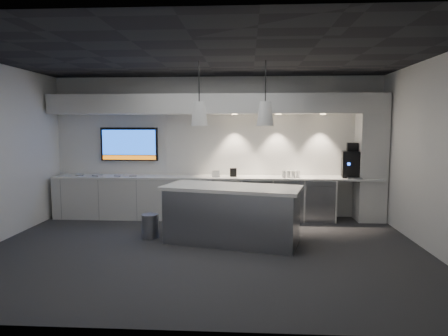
# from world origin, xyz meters

# --- Properties ---
(floor) EXTENTS (7.00, 7.00, 0.00)m
(floor) POSITION_xyz_m (0.00, 0.00, 0.00)
(floor) COLOR #2E2E31
(floor) RESTS_ON ground
(ceiling) EXTENTS (7.00, 7.00, 0.00)m
(ceiling) POSITION_xyz_m (0.00, 0.00, 3.00)
(ceiling) COLOR black
(ceiling) RESTS_ON wall_back
(wall_back) EXTENTS (7.00, 0.00, 7.00)m
(wall_back) POSITION_xyz_m (0.00, 2.50, 1.50)
(wall_back) COLOR white
(wall_back) RESTS_ON floor
(wall_front) EXTENTS (7.00, 0.00, 7.00)m
(wall_front) POSITION_xyz_m (0.00, -2.50, 1.50)
(wall_front) COLOR white
(wall_front) RESTS_ON floor
(wall_right) EXTENTS (0.00, 7.00, 7.00)m
(wall_right) POSITION_xyz_m (3.50, 0.00, 1.50)
(wall_right) COLOR white
(wall_right) RESTS_ON floor
(back_counter) EXTENTS (6.80, 0.65, 0.04)m
(back_counter) POSITION_xyz_m (0.00, 2.17, 0.88)
(back_counter) COLOR white
(back_counter) RESTS_ON left_base_cabinets
(left_base_cabinets) EXTENTS (3.30, 0.63, 0.86)m
(left_base_cabinets) POSITION_xyz_m (-1.75, 2.17, 0.43)
(left_base_cabinets) COLOR silver
(left_base_cabinets) RESTS_ON floor
(fridge_unit_a) EXTENTS (0.60, 0.61, 0.85)m
(fridge_unit_a) POSITION_xyz_m (0.25, 2.17, 0.42)
(fridge_unit_a) COLOR gray
(fridge_unit_a) RESTS_ON floor
(fridge_unit_b) EXTENTS (0.60, 0.61, 0.85)m
(fridge_unit_b) POSITION_xyz_m (0.88, 2.17, 0.42)
(fridge_unit_b) COLOR gray
(fridge_unit_b) RESTS_ON floor
(fridge_unit_c) EXTENTS (0.60, 0.61, 0.85)m
(fridge_unit_c) POSITION_xyz_m (1.51, 2.17, 0.42)
(fridge_unit_c) COLOR gray
(fridge_unit_c) RESTS_ON floor
(fridge_unit_d) EXTENTS (0.60, 0.61, 0.85)m
(fridge_unit_d) POSITION_xyz_m (2.14, 2.17, 0.42)
(fridge_unit_d) COLOR gray
(fridge_unit_d) RESTS_ON floor
(backsplash) EXTENTS (4.60, 0.03, 1.30)m
(backsplash) POSITION_xyz_m (1.20, 2.48, 1.55)
(backsplash) COLOR silver
(backsplash) RESTS_ON wall_back
(soffit) EXTENTS (6.90, 0.60, 0.40)m
(soffit) POSITION_xyz_m (0.00, 2.20, 2.40)
(soffit) COLOR silver
(soffit) RESTS_ON wall_back
(column) EXTENTS (0.55, 0.55, 2.60)m
(column) POSITION_xyz_m (3.20, 2.20, 1.30)
(column) COLOR silver
(column) RESTS_ON floor
(wall_tv) EXTENTS (1.25, 0.07, 0.72)m
(wall_tv) POSITION_xyz_m (-1.90, 2.45, 1.56)
(wall_tv) COLOR black
(wall_tv) RESTS_ON wall_back
(island) EXTENTS (2.43, 1.48, 0.96)m
(island) POSITION_xyz_m (0.42, 0.45, 0.48)
(island) COLOR gray
(island) RESTS_ON floor
(bin) EXTENTS (0.36, 0.36, 0.42)m
(bin) POSITION_xyz_m (-1.02, 0.65, 0.21)
(bin) COLOR gray
(bin) RESTS_ON floor
(coffee_machine) EXTENTS (0.45, 0.61, 0.71)m
(coffee_machine) POSITION_xyz_m (2.82, 2.20, 1.19)
(coffee_machine) COLOR black
(coffee_machine) RESTS_ON back_counter
(sign_black) EXTENTS (0.14, 0.04, 0.18)m
(sign_black) POSITION_xyz_m (0.38, 2.15, 0.99)
(sign_black) COLOR black
(sign_black) RESTS_ON back_counter
(sign_white) EXTENTS (0.18, 0.07, 0.14)m
(sign_white) POSITION_xyz_m (0.03, 2.05, 0.97)
(sign_white) COLOR white
(sign_white) RESTS_ON back_counter
(cup_cluster) EXTENTS (0.35, 0.17, 0.14)m
(cup_cluster) POSITION_xyz_m (1.57, 2.11, 0.97)
(cup_cluster) COLOR silver
(cup_cluster) RESTS_ON back_counter
(tray_a) EXTENTS (0.19, 0.19, 0.02)m
(tray_a) POSITION_xyz_m (-2.89, 2.13, 0.91)
(tray_a) COLOR #989898
(tray_a) RESTS_ON back_counter
(tray_b) EXTENTS (0.20, 0.20, 0.02)m
(tray_b) POSITION_xyz_m (-2.49, 2.08, 0.91)
(tray_b) COLOR #989898
(tray_b) RESTS_ON back_counter
(tray_c) EXTENTS (0.19, 0.19, 0.02)m
(tray_c) POSITION_xyz_m (-2.02, 2.09, 0.91)
(tray_c) COLOR #989898
(tray_c) RESTS_ON back_counter
(tray_d) EXTENTS (0.20, 0.20, 0.02)m
(tray_d) POSITION_xyz_m (-1.74, 2.10, 0.91)
(tray_d) COLOR #989898
(tray_d) RESTS_ON back_counter
(pendant_left) EXTENTS (0.28, 0.28, 1.10)m
(pendant_left) POSITION_xyz_m (-0.12, 0.45, 2.15)
(pendant_left) COLOR silver
(pendant_left) RESTS_ON ceiling
(pendant_right) EXTENTS (0.28, 0.28, 1.10)m
(pendant_right) POSITION_xyz_m (0.96, 0.45, 2.15)
(pendant_right) COLOR silver
(pendant_right) RESTS_ON ceiling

